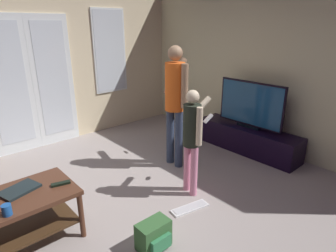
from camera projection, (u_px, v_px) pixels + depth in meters
ground_plane at (125, 213)px, 3.12m from camera, size 5.43×5.02×0.02m
wall_back_with_doors at (33, 67)px, 4.44m from camera, size 5.43×0.09×2.67m
wall_right_plain at (268, 66)px, 4.36m from camera, size 0.06×5.02×2.64m
coffee_table at (24, 208)px, 2.58m from camera, size 0.88×0.61×0.51m
tv_stand at (247, 139)px, 4.56m from camera, size 0.43×1.67×0.40m
flat_screen_tv at (251, 105)px, 4.37m from camera, size 0.08×1.09×0.72m
person_adult at (175, 97)px, 3.86m from camera, size 0.54×0.45×1.67m
person_child at (192, 134)px, 3.25m from camera, size 0.53×0.34×1.26m
backpack at (154, 235)px, 2.58m from camera, size 0.30×0.22×0.26m
loose_keyboard at (190, 208)px, 3.17m from camera, size 0.46×0.22×0.02m
laptop_closed at (19, 190)px, 2.58m from camera, size 0.37×0.29×0.02m
cup_by_laptop at (7, 210)px, 2.25m from camera, size 0.07×0.07×0.09m
tv_remote_black at (61, 184)px, 2.68m from camera, size 0.18×0.09×0.02m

